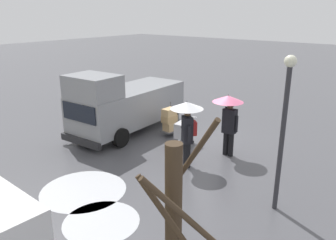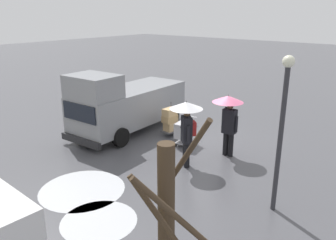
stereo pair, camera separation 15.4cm
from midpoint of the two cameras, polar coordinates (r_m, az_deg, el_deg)
The scene contains 11 objects.
ground_plane at distance 12.99m, azimuth 6.29°, elevation -3.85°, with size 90.00×90.00×0.00m, color #4C4C51.
slush_patch_near_cluster at distance 8.59m, azimuth -10.98°, elevation -16.30°, with size 1.83×1.83×0.01m, color silver.
slush_patch_under_van at distance 16.46m, azimuth -3.30°, elevation 0.96°, with size 1.89×1.89×0.01m, color #999BA0.
slush_patch_mid_street at distance 10.00m, azimuth -13.74°, elevation -11.26°, with size 2.37×2.37×0.01m, color silver.
cargo_van_parked_right at distance 13.90m, azimuth -6.82°, elevation 2.72°, with size 2.41×5.44×2.60m.
shopping_cart_vendor at distance 12.56m, azimuth 3.16°, elevation -1.76°, with size 0.69×0.90×1.04m.
hand_dolly_boxes at distance 13.42m, azimuth 0.66°, elevation 0.07°, with size 0.56×0.74×1.32m.
pedestrian_pink_side at distance 10.58m, azimuth 3.56°, elevation 0.16°, with size 1.04×1.04×2.15m.
pedestrian_black_side at distance 11.53m, azimuth 10.49°, elevation 1.46°, with size 1.04×1.04×2.15m.
bare_tree_near at distance 5.09m, azimuth 0.77°, elevation -19.46°, with size 1.06×1.23×3.52m.
street_lamp at distance 8.34m, azimuth 19.12°, elevation 0.03°, with size 0.28×0.28×3.86m.
Camera 2 is at (-6.58, 10.12, 4.79)m, focal length 36.35 mm.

